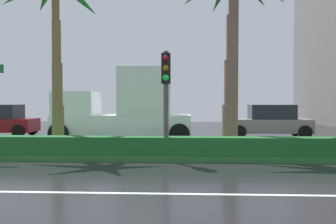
{
  "coord_description": "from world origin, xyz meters",
  "views": [
    {
      "loc": [
        5.01,
        -5.87,
        1.9
      ],
      "look_at": [
        4.23,
        9.54,
        1.47
      ],
      "focal_mm": 41.32,
      "sensor_mm": 36.0,
      "label": 1
    }
  ],
  "objects": [
    {
      "name": "palm_tree_centre_left",
      "position": [
        0.09,
        8.4,
        5.68
      ],
      "size": [
        4.42,
        3.97,
        6.89
      ],
      "color": "brown",
      "rests_on": "median_strip"
    },
    {
      "name": "palm_tree_centre",
      "position": [
        6.63,
        8.25,
        5.53
      ],
      "size": [
        4.24,
        4.16,
        7.05
      ],
      "color": "brown",
      "rests_on": "median_strip"
    },
    {
      "name": "car_in_traffic_third",
      "position": [
        9.36,
        14.85,
        0.83
      ],
      "size": [
        4.3,
        2.02,
        1.72
      ],
      "rotation": [
        0.0,
        0.0,
        3.14
      ],
      "color": "gray",
      "rests_on": "ground_plane"
    },
    {
      "name": "box_truck_lead",
      "position": [
        2.02,
        12.25,
        1.55
      ],
      "size": [
        6.4,
        2.64,
        3.46
      ],
      "rotation": [
        0.0,
        0.0,
        3.14
      ],
      "color": "white",
      "rests_on": "ground_plane"
    },
    {
      "name": "traffic_signal_median_right",
      "position": [
        4.32,
        6.37,
        2.45
      ],
      "size": [
        0.28,
        0.43,
        3.34
      ],
      "color": "#4C4C47",
      "rests_on": "median_strip"
    },
    {
      "name": "median_strip",
      "position": [
        0.0,
        8.0,
        0.07
      ],
      "size": [
        85.5,
        4.0,
        0.15
      ],
      "primitive_type": "cube",
      "color": "#2D6B33",
      "rests_on": "ground_plane"
    },
    {
      "name": "ground_plane",
      "position": [
        0.0,
        9.0,
        -0.05
      ],
      "size": [
        90.0,
        42.0,
        0.1
      ],
      "primitive_type": "cube",
      "color": "black"
    },
    {
      "name": "median_hedge",
      "position": [
        0.0,
        6.6,
        0.45
      ],
      "size": [
        76.5,
        0.7,
        0.6
      ],
      "color": "#1E6028",
      "rests_on": "median_strip"
    }
  ]
}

